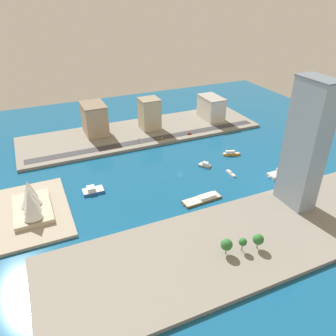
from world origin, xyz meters
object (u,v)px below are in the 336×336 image
Objects in this scene: tower_tall_glass at (305,146)px; opera_landmark at (31,202)px; hotel_broad_white at (211,108)px; catamaran_blue at (93,190)px; water_taxi_orange at (231,153)px; apartment_midrise_tan at (94,119)px; pickup_red at (189,133)px; traffic_light_waterfront at (139,140)px; sailboat_small_white at (231,173)px; taxi_yellow_cab at (160,138)px; barge_flat_brown at (203,199)px; ferry_white_commuter at (281,173)px; yacht_sleek_gray at (205,165)px; office_block_beige at (149,114)px.

opera_landmark is (61.98, 164.99, -35.59)m from tower_tall_glass.
catamaran_blue is at bearing 120.65° from hotel_broad_white.
apartment_midrise_tan is (92.18, 99.78, 15.90)m from water_taxi_orange.
catamaran_blue is at bearing 94.20° from water_taxi_orange.
hotel_broad_white is at bearing -54.61° from pickup_red.
traffic_light_waterfront reaches higher than catamaran_blue.
tower_tall_glass is 139.44m from pickup_red.
tower_tall_glass is at bearing -150.91° from apartment_midrise_tan.
sailboat_small_white reaches higher than traffic_light_waterfront.
taxi_yellow_cab is at bearing 41.80° from water_taxi_orange.
barge_flat_brown is at bearing 60.85° from tower_tall_glass.
hotel_broad_white reaches higher than ferry_white_commuter.
yacht_sleek_gray is at bearing 105.25° from water_taxi_orange.
hotel_broad_white is (90.09, -152.04, 13.33)m from catamaran_blue.
catamaran_blue is (36.61, 142.50, -0.51)m from ferry_white_commuter.
tower_tall_glass is 2.63× the size of hotel_broad_white.
water_taxi_orange is 76.80m from barge_flat_brown.
apartment_midrise_tan reaches higher than yacht_sleek_gray.
catamaran_blue is at bearing 59.67° from tower_tall_glass.
hotel_broad_white reaches higher than yacht_sleek_gray.
taxi_yellow_cab is at bearing 178.16° from office_block_beige.
water_taxi_orange is 0.74× the size of ferry_white_commuter.
pickup_red is 0.72× the size of traffic_light_waterfront.
barge_flat_brown is 2.81× the size of yacht_sleek_gray.
catamaran_blue is 44.01m from opera_landmark.
traffic_light_waterfront is (77.24, 50.14, 6.07)m from sailboat_small_white.
opera_landmark reaches higher than catamaran_blue.
water_taxi_orange is 0.49× the size of hotel_broad_white.
barge_flat_brown is 6.48× the size of pickup_red.
sailboat_small_white is at bearing 177.52° from pickup_red.
water_taxi_orange reaches higher than barge_flat_brown.
sailboat_small_white is 118.90m from hotel_broad_white.
traffic_light_waterfront is 0.17× the size of opera_landmark.
sailboat_small_white is at bearing 16.68° from tower_tall_glass.
sailboat_small_white is (-19.07, -107.06, -0.70)m from catamaran_blue.
tower_tall_glass is 2.77× the size of apartment_midrise_tan.
hotel_broad_white is at bearing -32.83° from yacht_sleek_gray.
hotel_broad_white reaches higher than pickup_red.
catamaran_blue is at bearing 118.73° from pickup_red.
traffic_light_waterfront is (48.89, 69.30, 5.24)m from water_taxi_orange.
sailboat_small_white is at bearing -161.14° from taxi_yellow_cab.
apartment_midrise_tan is (138.05, 116.07, 15.51)m from ferry_white_commuter.
pickup_red is (97.19, 31.99, 1.43)m from ferry_white_commuter.
water_taxi_orange is 0.53× the size of barge_flat_brown.
hotel_broad_white is 6.76× the size of taxi_yellow_cab.
barge_flat_brown is (-50.98, 57.44, -0.59)m from water_taxi_orange.
opera_landmark reaches higher than sailboat_small_white.
office_block_beige reaches higher than water_taxi_orange.
barge_flat_brown is 110.50m from pickup_red.
office_block_beige is 42.34m from traffic_light_waterfront.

